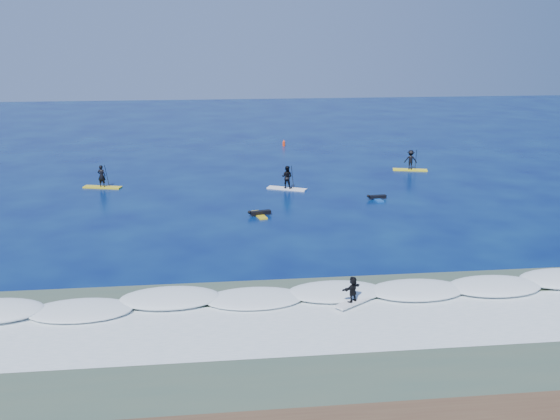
{
  "coord_description": "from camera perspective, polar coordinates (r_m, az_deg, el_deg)",
  "views": [
    {
      "loc": [
        -4.86,
        -37.41,
        12.51
      ],
      "look_at": [
        -0.25,
        3.34,
        0.6
      ],
      "focal_mm": 40.0,
      "sensor_mm": 36.0,
      "label": 1
    }
  ],
  "objects": [
    {
      "name": "ground",
      "position": [
        39.75,
        0.9,
        -2.15
      ],
      "size": [
        160.0,
        160.0,
        0.0
      ],
      "primitive_type": "plane",
      "color": "#030C44",
      "rests_on": "ground"
    },
    {
      "name": "breaking_wave",
      "position": [
        30.52,
        3.31,
        -8.03
      ],
      "size": [
        40.0,
        6.0,
        0.3
      ],
      "primitive_type": "cube",
      "color": "white",
      "rests_on": "ground"
    },
    {
      "name": "whitewater",
      "position": [
        27.86,
        4.36,
        -10.54
      ],
      "size": [
        34.0,
        5.0,
        0.02
      ],
      "primitive_type": "cube",
      "color": "silver",
      "rests_on": "ground"
    },
    {
      "name": "sup_paddler_center",
      "position": [
        50.52,
        0.64,
        2.84
      ],
      "size": [
        3.25,
        2.11,
        2.26
      ],
      "rotation": [
        0.0,
        0.0,
        -0.45
      ],
      "color": "white",
      "rests_on": "ground"
    },
    {
      "name": "prone_paddler_far",
      "position": [
        48.22,
        8.81,
        1.13
      ],
      "size": [
        1.55,
        1.98,
        0.41
      ],
      "rotation": [
        0.0,
        0.0,
        1.67
      ],
      "color": "#164DA9",
      "rests_on": "ground"
    },
    {
      "name": "marker_buoy",
      "position": [
        69.73,
        0.36,
        6.13
      ],
      "size": [
        0.31,
        0.31,
        0.74
      ],
      "rotation": [
        0.0,
        0.0,
        -0.18
      ],
      "color": "red",
      "rests_on": "ground"
    },
    {
      "name": "sup_paddler_right",
      "position": [
        58.68,
        11.85,
        4.39
      ],
      "size": [
        3.21,
        1.55,
        2.19
      ],
      "rotation": [
        0.0,
        0.0,
        -0.26
      ],
      "color": "yellow",
      "rests_on": "ground"
    },
    {
      "name": "prone_paddler_near",
      "position": [
        43.5,
        -1.9,
        -0.33
      ],
      "size": [
        1.67,
        2.18,
        0.44
      ],
      "rotation": [
        0.0,
        0.0,
        1.8
      ],
      "color": "gold",
      "rests_on": "ground"
    },
    {
      "name": "wave_surfer",
      "position": [
        29.49,
        6.66,
        -7.38
      ],
      "size": [
        1.82,
        1.48,
        1.35
      ],
      "rotation": [
        0.0,
        0.0,
        0.61
      ],
      "color": "white",
      "rests_on": "breaking_wave"
    },
    {
      "name": "shallow_water",
      "position": [
        26.99,
        4.76,
        -11.47
      ],
      "size": [
        90.0,
        13.0,
        0.01
      ],
      "primitive_type": "cube",
      "color": "#3C5243",
      "rests_on": "ground"
    },
    {
      "name": "sup_paddler_left",
      "position": [
        53.1,
        -15.97,
        2.69
      ],
      "size": [
        3.22,
        1.54,
        2.19
      ],
      "rotation": [
        0.0,
        0.0,
        -0.25
      ],
      "color": "yellow",
      "rests_on": "ground"
    }
  ]
}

